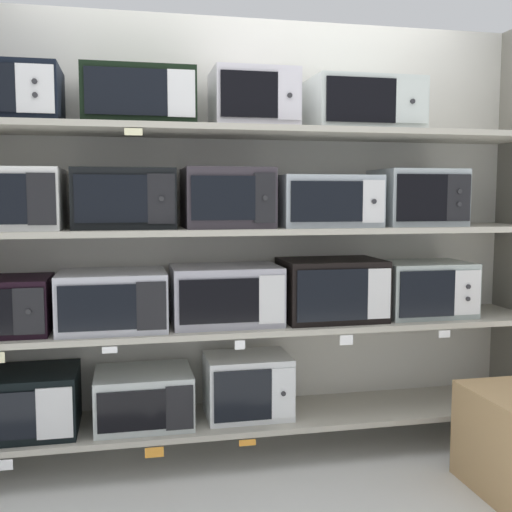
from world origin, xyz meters
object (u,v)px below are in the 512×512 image
(microwave_2, at_px, (248,385))
(microwave_8, at_px, (6,199))
(microwave_10, at_px, (227,198))
(microwave_9, at_px, (124,199))
(microwave_12, at_px, (417,198))
(microwave_1, at_px, (144,397))
(microwave_13, at_px, (3,94))
(microwave_14, at_px, (139,98))
(microwave_0, at_px, (19,402))
(microwave_4, at_px, (113,300))
(microwave_11, at_px, (325,201))
(microwave_3, at_px, (3,306))
(microwave_6, at_px, (331,289))
(microwave_7, at_px, (424,289))
(microwave_16, at_px, (363,106))
(microwave_15, at_px, (253,100))
(microwave_5, at_px, (226,295))

(microwave_2, xyz_separation_m, microwave_8, (-1.17, 0.00, 0.99))
(microwave_8, height_order, microwave_10, microwave_10)
(microwave_9, bearing_deg, microwave_12, -0.01)
(microwave_10, bearing_deg, microwave_9, -179.98)
(microwave_1, height_order, microwave_9, microwave_9)
(microwave_13, xyz_separation_m, microwave_14, (0.63, 0.00, 0.00))
(microwave_0, bearing_deg, microwave_4, -0.01)
(microwave_9, distance_m, microwave_11, 1.04)
(microwave_1, bearing_deg, microwave_3, -179.98)
(microwave_3, xyz_separation_m, microwave_6, (1.67, -0.00, 0.03))
(microwave_7, height_order, microwave_16, microwave_16)
(microwave_1, relative_size, microwave_14, 0.91)
(microwave_11, height_order, microwave_13, microwave_13)
(microwave_7, xyz_separation_m, microwave_12, (-0.06, 0.00, 0.51))
(microwave_7, bearing_deg, microwave_11, 179.98)
(microwave_7, xyz_separation_m, microwave_8, (-2.18, 0.00, 0.50))
(microwave_10, height_order, microwave_15, microwave_15)
(microwave_6, xyz_separation_m, microwave_8, (-1.63, 0.00, 0.49))
(microwave_0, height_order, microwave_13, microwave_13)
(microwave_2, bearing_deg, microwave_15, 0.37)
(microwave_3, height_order, microwave_14, microwave_14)
(microwave_2, height_order, microwave_3, microwave_3)
(microwave_11, bearing_deg, microwave_8, -180.00)
(microwave_5, distance_m, microwave_12, 1.17)
(microwave_1, relative_size, microwave_15, 1.16)
(microwave_4, bearing_deg, microwave_11, -0.00)
(microwave_6, xyz_separation_m, microwave_7, (0.54, -0.00, -0.01))
(microwave_10, bearing_deg, microwave_13, -179.98)
(microwave_3, bearing_deg, microwave_1, 0.02)
(microwave_12, bearing_deg, microwave_8, 180.00)
(microwave_11, bearing_deg, microwave_2, -179.98)
(microwave_11, distance_m, microwave_15, 0.64)
(microwave_14, bearing_deg, microwave_1, 166.86)
(microwave_7, height_order, microwave_13, microwave_13)
(microwave_8, bearing_deg, microwave_15, 0.00)
(microwave_3, height_order, microwave_16, microwave_16)
(microwave_8, relative_size, microwave_16, 0.90)
(microwave_16, bearing_deg, microwave_4, 179.99)
(microwave_3, bearing_deg, microwave_11, 0.00)
(microwave_8, bearing_deg, microwave_3, -179.93)
(microwave_8, relative_size, microwave_9, 1.05)
(microwave_10, relative_size, microwave_11, 0.85)
(microwave_6, bearing_deg, microwave_1, 179.98)
(microwave_2, bearing_deg, microwave_9, 179.98)
(microwave_2, distance_m, microwave_3, 1.30)
(microwave_5, relative_size, microwave_14, 1.04)
(microwave_6, bearing_deg, microwave_3, 180.00)
(microwave_4, distance_m, microwave_5, 0.57)
(microwave_11, bearing_deg, microwave_16, -0.05)
(microwave_13, relative_size, microwave_15, 1.25)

